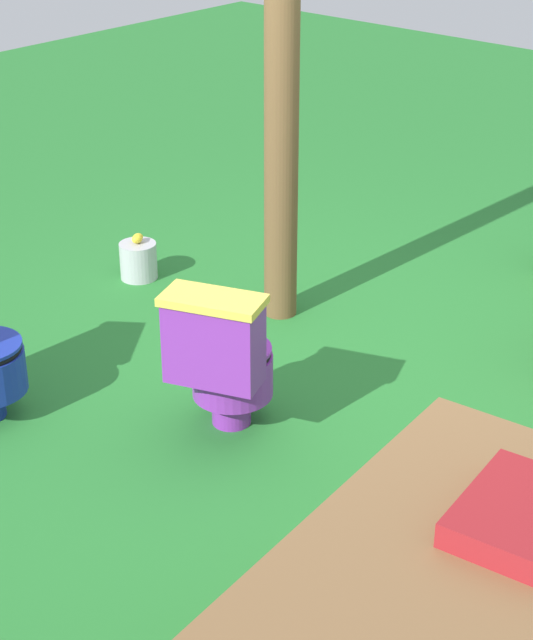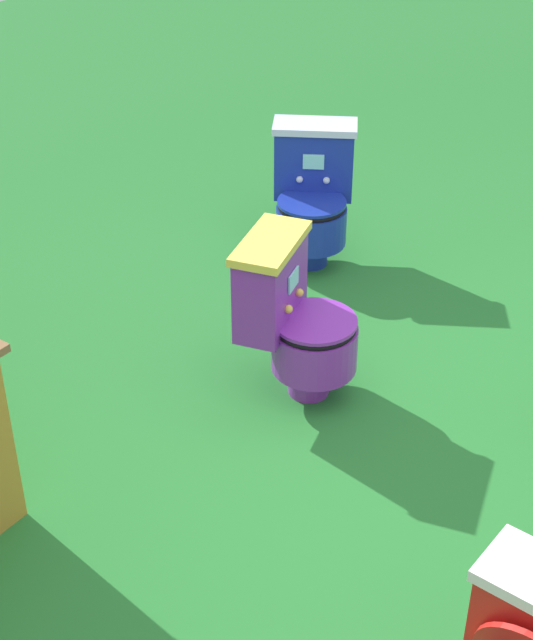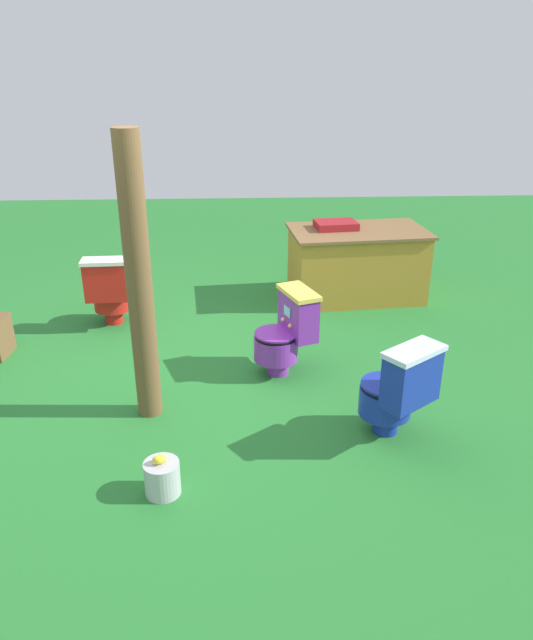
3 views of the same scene
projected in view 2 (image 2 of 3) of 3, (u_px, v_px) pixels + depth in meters
ground at (441, 466)px, 3.92m from camera, size 14.00×14.00×0.00m
toilet_purple at (295, 318)px, 4.15m from camera, size 0.60×0.55×0.73m
toilet_blue at (313, 195)px, 5.15m from camera, size 0.61×0.63×0.73m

